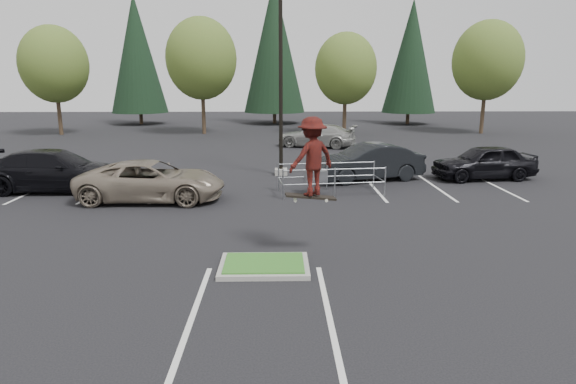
{
  "coord_description": "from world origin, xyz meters",
  "views": [
    {
      "loc": [
        0.36,
        -11.17,
        4.55
      ],
      "look_at": [
        0.62,
        1.5,
        1.58
      ],
      "focal_mm": 30.0,
      "sensor_mm": 36.0,
      "label": 1
    }
  ],
  "objects_px": {
    "cart_corral": "(319,176)",
    "car_far_silver": "(318,136)",
    "decid_d": "(487,63)",
    "decid_c": "(345,71)",
    "car_r_black": "(485,162)",
    "car_l_black": "(56,170)",
    "conif_c": "(411,57)",
    "skateboarder": "(311,157)",
    "light_pole": "(281,79)",
    "decid_b": "(201,61)",
    "conif_b": "(274,47)",
    "car_l_tan": "(152,181)",
    "decid_a": "(54,67)",
    "conif_a": "(137,54)",
    "car_r_charc": "(368,162)"
  },
  "relations": [
    {
      "from": "conif_c",
      "to": "conif_a",
      "type": "bearing_deg",
      "value": 178.98
    },
    {
      "from": "decid_d",
      "to": "car_r_black",
      "type": "height_order",
      "value": "decid_d"
    },
    {
      "from": "conif_c",
      "to": "car_l_black",
      "type": "xyz_separation_m",
      "value": [
        -22.92,
        -30.77,
        -5.99
      ]
    },
    {
      "from": "car_r_black",
      "to": "car_l_black",
      "type": "bearing_deg",
      "value": -90.69
    },
    {
      "from": "decid_d",
      "to": "car_r_black",
      "type": "xyz_separation_m",
      "value": [
        -7.99,
        -19.56,
        -5.11
      ]
    },
    {
      "from": "conif_c",
      "to": "car_far_silver",
      "type": "xyz_separation_m",
      "value": [
        -10.87,
        -17.5,
        -6.07
      ]
    },
    {
      "from": "skateboarder",
      "to": "decid_d",
      "type": "bearing_deg",
      "value": -152.1
    },
    {
      "from": "car_l_tan",
      "to": "car_far_silver",
      "type": "distance_m",
      "value": 16.83
    },
    {
      "from": "conif_c",
      "to": "skateboarder",
      "type": "xyz_separation_m",
      "value": [
        -12.8,
        -38.5,
        -4.22
      ]
    },
    {
      "from": "decid_c",
      "to": "car_far_silver",
      "type": "bearing_deg",
      "value": -110.09
    },
    {
      "from": "cart_corral",
      "to": "car_far_silver",
      "type": "bearing_deg",
      "value": 78.69
    },
    {
      "from": "conif_c",
      "to": "car_r_black",
      "type": "xyz_separation_m",
      "value": [
        -4.0,
        -28.72,
        -6.04
      ]
    },
    {
      "from": "decid_b",
      "to": "cart_corral",
      "type": "relative_size",
      "value": 2.23
    },
    {
      "from": "cart_corral",
      "to": "car_l_tan",
      "type": "bearing_deg",
      "value": -178.64
    },
    {
      "from": "car_r_charc",
      "to": "car_r_black",
      "type": "height_order",
      "value": "car_r_charc"
    },
    {
      "from": "car_l_black",
      "to": "car_r_charc",
      "type": "distance_m",
      "value": 13.56
    },
    {
      "from": "decid_d",
      "to": "decid_c",
      "type": "bearing_deg",
      "value": -177.61
    },
    {
      "from": "decid_c",
      "to": "conif_c",
      "type": "distance_m",
      "value": 12.65
    },
    {
      "from": "light_pole",
      "to": "decid_d",
      "type": "distance_m",
      "value": 25.37
    },
    {
      "from": "conif_a",
      "to": "car_far_silver",
      "type": "relative_size",
      "value": 2.41
    },
    {
      "from": "decid_b",
      "to": "car_l_black",
      "type": "xyz_separation_m",
      "value": [
        -2.91,
        -21.8,
        -5.18
      ]
    },
    {
      "from": "decid_a",
      "to": "conif_a",
      "type": "relative_size",
      "value": 0.69
    },
    {
      "from": "decid_a",
      "to": "conif_b",
      "type": "relative_size",
      "value": 0.61
    },
    {
      "from": "light_pole",
      "to": "car_far_silver",
      "type": "xyz_separation_m",
      "value": [
        2.63,
        10.0,
        -3.78
      ]
    },
    {
      "from": "conif_b",
      "to": "car_l_black",
      "type": "distance_m",
      "value": 33.73
    },
    {
      "from": "car_l_tan",
      "to": "car_r_black",
      "type": "distance_m",
      "value": 14.98
    },
    {
      "from": "cart_corral",
      "to": "decid_b",
      "type": "bearing_deg",
      "value": 102.73
    },
    {
      "from": "conif_c",
      "to": "cart_corral",
      "type": "relative_size",
      "value": 2.9
    },
    {
      "from": "skateboarder",
      "to": "car_r_charc",
      "type": "distance_m",
      "value": 10.33
    },
    {
      "from": "skateboarder",
      "to": "car_l_tan",
      "type": "bearing_deg",
      "value": -78.78
    },
    {
      "from": "decid_b",
      "to": "conif_c",
      "type": "distance_m",
      "value": 21.94
    },
    {
      "from": "cart_corral",
      "to": "skateboarder",
      "type": "xyz_separation_m",
      "value": [
        -0.83,
        -6.94,
        1.88
      ]
    },
    {
      "from": "car_l_tan",
      "to": "car_l_black",
      "type": "xyz_separation_m",
      "value": [
        -4.42,
        1.73,
        0.09
      ]
    },
    {
      "from": "skateboarder",
      "to": "car_l_black",
      "type": "height_order",
      "value": "skateboarder"
    },
    {
      "from": "decid_d",
      "to": "cart_corral",
      "type": "bearing_deg",
      "value": -125.48
    },
    {
      "from": "cart_corral",
      "to": "car_l_black",
      "type": "relative_size",
      "value": 0.73
    },
    {
      "from": "decid_b",
      "to": "car_r_charc",
      "type": "xyz_separation_m",
      "value": [
        10.51,
        -19.91,
        -5.2
      ]
    },
    {
      "from": "decid_c",
      "to": "cart_corral",
      "type": "height_order",
      "value": "decid_c"
    },
    {
      "from": "conif_b",
      "to": "car_l_black",
      "type": "height_order",
      "value": "conif_b"
    },
    {
      "from": "conif_a",
      "to": "car_r_charc",
      "type": "height_order",
      "value": "conif_a"
    },
    {
      "from": "cart_corral",
      "to": "light_pole",
      "type": "bearing_deg",
      "value": 103.82
    },
    {
      "from": "skateboarder",
      "to": "car_r_black",
      "type": "xyz_separation_m",
      "value": [
        8.8,
        9.78,
        -1.82
      ]
    },
    {
      "from": "decid_d",
      "to": "conif_b",
      "type": "relative_size",
      "value": 0.65
    },
    {
      "from": "conif_c",
      "to": "car_r_black",
      "type": "distance_m",
      "value": 29.62
    },
    {
      "from": "car_r_black",
      "to": "conif_b",
      "type": "bearing_deg",
      "value": -168.26
    },
    {
      "from": "decid_a",
      "to": "decid_b",
      "type": "distance_m",
      "value": 12.02
    },
    {
      "from": "car_l_tan",
      "to": "conif_b",
      "type": "bearing_deg",
      "value": -6.2
    },
    {
      "from": "decid_a",
      "to": "car_l_tan",
      "type": "bearing_deg",
      "value": -59.61
    },
    {
      "from": "decid_c",
      "to": "cart_corral",
      "type": "bearing_deg",
      "value": -100.25
    },
    {
      "from": "skateboarder",
      "to": "decid_a",
      "type": "bearing_deg",
      "value": -88.82
    }
  ]
}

